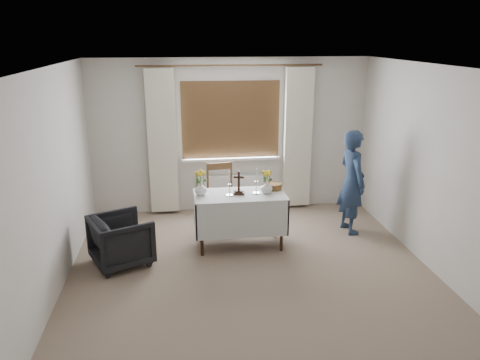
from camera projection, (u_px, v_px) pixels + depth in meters
name	position (u px, v px, depth m)	size (l,w,h in m)	color
ground	(254.00, 281.00, 5.63)	(5.00, 5.00, 0.00)	gray
altar_table	(240.00, 220.00, 6.46)	(1.24, 0.64, 0.76)	silver
wooden_chair	(222.00, 195.00, 7.17)	(0.44, 0.44, 0.95)	#54311D
armchair	(121.00, 240.00, 5.97)	(0.69, 0.71, 0.65)	black
person	(352.00, 182.00, 6.84)	(0.56, 0.37, 1.54)	navy
radiator	(231.00, 193.00, 7.83)	(1.10, 0.10, 0.60)	white
wooden_cross	(239.00, 183.00, 6.30)	(0.15, 0.11, 0.33)	black
candlestick_left	(229.00, 184.00, 6.24)	(0.10, 0.10, 0.34)	silver
candlestick_right	(256.00, 181.00, 6.33)	(0.10, 0.10, 0.35)	silver
flower_vase_left	(201.00, 189.00, 6.28)	(0.17, 0.17, 0.18)	silver
flower_vase_right	(267.00, 187.00, 6.36)	(0.16, 0.16, 0.17)	silver
wicker_basket	(274.00, 186.00, 6.54)	(0.23, 0.23, 0.09)	brown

